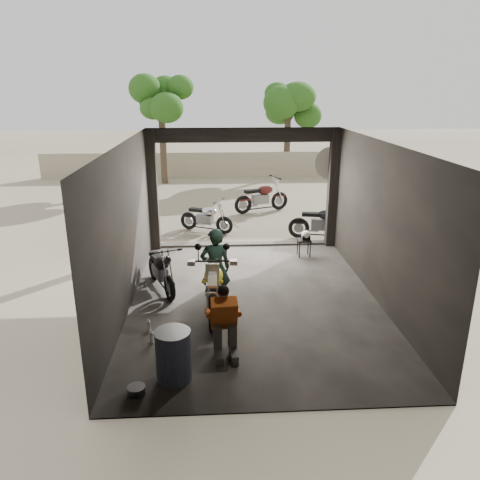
{
  "coord_description": "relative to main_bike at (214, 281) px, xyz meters",
  "views": [
    {
      "loc": [
        -0.8,
        -8.73,
        4.19
      ],
      "look_at": [
        -0.26,
        0.6,
        1.12
      ],
      "focal_mm": 35.0,
      "sensor_mm": 36.0,
      "label": 1
    }
  ],
  "objects": [
    {
      "name": "tree_left",
      "position": [
        -2.18,
        13.01,
        3.32
      ],
      "size": [
        2.2,
        2.2,
        5.6
      ],
      "color": "#382B1E",
      "rests_on": "ground"
    },
    {
      "name": "mechanic",
      "position": [
        0.17,
        -1.49,
        -0.11
      ],
      "size": [
        0.63,
        0.81,
        1.12
      ],
      "primitive_type": null,
      "rotation": [
        0.0,
        0.0,
        0.08
      ],
      "color": "#D4601C",
      "rests_on": "ground"
    },
    {
      "name": "helmet",
      "position": [
        2.37,
        3.09,
        -0.09
      ],
      "size": [
        0.3,
        0.31,
        0.23
      ],
      "primitive_type": "ellipsoid",
      "rotation": [
        0.0,
        0.0,
        -0.28
      ],
      "color": "white",
      "rests_on": "stool"
    },
    {
      "name": "rider",
      "position": [
        0.03,
        0.3,
        0.15
      ],
      "size": [
        0.63,
        0.45,
        1.63
      ],
      "primitive_type": "imported",
      "rotation": [
        0.0,
        0.0,
        3.24
      ],
      "color": "#172E27",
      "rests_on": "ground"
    },
    {
      "name": "tree_right",
      "position": [
        3.62,
        14.51,
        2.89
      ],
      "size": [
        2.2,
        2.2,
        5.0
      ],
      "color": "#382B1E",
      "rests_on": "ground"
    },
    {
      "name": "outside_bike_a",
      "position": [
        -0.21,
        5.39,
        -0.15
      ],
      "size": [
        1.64,
        1.24,
        1.03
      ],
      "primitive_type": null,
      "rotation": [
        0.0,
        0.0,
        1.11
      ],
      "color": "black",
      "rests_on": "ground"
    },
    {
      "name": "ground",
      "position": [
        0.82,
        0.51,
        -0.67
      ],
      "size": [
        80.0,
        80.0,
        0.0
      ],
      "primitive_type": "plane",
      "color": "#7A6D56",
      "rests_on": "ground"
    },
    {
      "name": "main_bike",
      "position": [
        0.0,
        0.0,
        0.0
      ],
      "size": [
        0.88,
        2.03,
        1.34
      ],
      "primitive_type": null,
      "rotation": [
        0.0,
        0.0,
        -0.03
      ],
      "color": "#ECEAC8",
      "rests_on": "ground"
    },
    {
      "name": "sign_post",
      "position": [
        3.18,
        4.15,
        1.18
      ],
      "size": [
        0.9,
        0.08,
        2.69
      ],
      "rotation": [
        0.0,
        0.0,
        0.43
      ],
      "color": "black",
      "rests_on": "ground"
    },
    {
      "name": "left_bike",
      "position": [
        -1.13,
        1.18,
        -0.15
      ],
      "size": [
        1.16,
        1.66,
        1.04
      ],
      "primitive_type": null,
      "rotation": [
        0.0,
        0.0,
        0.39
      ],
      "color": "black",
      "rests_on": "ground"
    },
    {
      "name": "stool",
      "position": [
        2.33,
        3.05,
        -0.28
      ],
      "size": [
        0.33,
        0.33,
        0.46
      ],
      "rotation": [
        0.0,
        0.0,
        -0.18
      ],
      "color": "black",
      "rests_on": "ground"
    },
    {
      "name": "outside_bike_b",
      "position": [
        1.7,
        7.67,
        -0.06
      ],
      "size": [
        1.94,
        1.34,
        1.21
      ],
      "primitive_type": null,
      "rotation": [
        0.0,
        0.0,
        1.94
      ],
      "color": "#4A1411",
      "rests_on": "ground"
    },
    {
      "name": "oil_drum",
      "position": [
        -0.61,
        -2.17,
        -0.26
      ],
      "size": [
        0.54,
        0.54,
        0.81
      ],
      "primitive_type": "cylinder",
      "rotation": [
        0.0,
        0.0,
        -0.04
      ],
      "color": "#424E6F",
      "rests_on": "ground"
    },
    {
      "name": "outside_bike_c",
      "position": [
        3.13,
        4.46,
        -0.09
      ],
      "size": [
        1.81,
        1.04,
        1.15
      ],
      "primitive_type": null,
      "rotation": [
        0.0,
        0.0,
        1.36
      ],
      "color": "black",
      "rests_on": "ground"
    },
    {
      "name": "boundary_wall",
      "position": [
        0.82,
        14.51,
        -0.07
      ],
      "size": [
        18.0,
        0.3,
        1.2
      ],
      "primitive_type": "cube",
      "color": "gray",
      "rests_on": "ground"
    },
    {
      "name": "garage",
      "position": [
        0.82,
        1.05,
        0.61
      ],
      "size": [
        7.0,
        7.13,
        3.2
      ],
      "color": "#2D2B28",
      "rests_on": "ground"
    }
  ]
}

